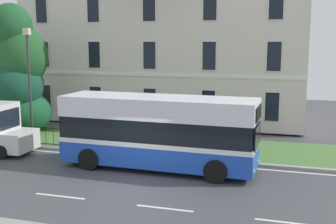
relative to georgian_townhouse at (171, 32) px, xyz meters
The scene contains 7 objects.
ground_plane 16.40m from the georgian_townhouse, 79.24° to the right, with size 60.00×56.00×0.18m.
georgian_townhouse is the anchor object (origin of this frame).
iron_verge_railing 12.67m from the georgian_townhouse, 90.00° to the right, with size 12.92×0.04×0.97m.
evergreen_tree 11.53m from the georgian_townhouse, 128.84° to the right, with size 3.57×3.64×7.88m.
single_decker_bus 14.38m from the georgian_townhouse, 76.30° to the right, with size 8.68×2.77×3.21m.
street_lamp_post 12.08m from the georgian_townhouse, 114.81° to the right, with size 0.36×0.24×6.17m.
litter_bin 12.26m from the georgian_townhouse, 82.26° to the right, with size 0.45×0.45×1.20m.
Camera 1 is at (5.95, -14.75, 5.57)m, focal length 45.12 mm.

